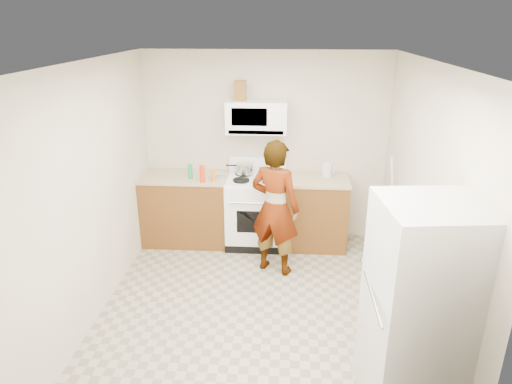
# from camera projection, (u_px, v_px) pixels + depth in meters

# --- Properties ---
(floor) EXTENTS (3.60, 3.60, 0.00)m
(floor) POSITION_uv_depth(u_px,v_px,m) (256.00, 306.00, 4.83)
(floor) COLOR gray
(floor) RESTS_ON ground
(back_wall) EXTENTS (3.20, 0.02, 2.50)m
(back_wall) POSITION_uv_depth(u_px,v_px,m) (265.00, 148.00, 6.06)
(back_wall) COLOR beige
(back_wall) RESTS_ON floor
(right_wall) EXTENTS (0.02, 3.60, 2.50)m
(right_wall) POSITION_uv_depth(u_px,v_px,m) (425.00, 200.00, 4.28)
(right_wall) COLOR beige
(right_wall) RESTS_ON floor
(cabinet_left) EXTENTS (1.12, 0.62, 0.90)m
(cabinet_left) POSITION_uv_depth(u_px,v_px,m) (186.00, 210.00, 6.12)
(cabinet_left) COLOR brown
(cabinet_left) RESTS_ON floor
(counter_left) EXTENTS (1.14, 0.64, 0.03)m
(counter_left) POSITION_uv_depth(u_px,v_px,m) (185.00, 177.00, 5.96)
(counter_left) COLOR tan
(counter_left) RESTS_ON cabinet_left
(cabinet_right) EXTENTS (0.80, 0.62, 0.90)m
(cabinet_right) POSITION_uv_depth(u_px,v_px,m) (315.00, 213.00, 6.02)
(cabinet_right) COLOR brown
(cabinet_right) RESTS_ON floor
(counter_right) EXTENTS (0.82, 0.64, 0.03)m
(counter_right) POSITION_uv_depth(u_px,v_px,m) (317.00, 180.00, 5.85)
(counter_right) COLOR tan
(counter_right) RESTS_ON cabinet_right
(gas_range) EXTENTS (0.76, 0.65, 1.13)m
(gas_range) POSITION_uv_depth(u_px,v_px,m) (256.00, 209.00, 6.05)
(gas_range) COLOR white
(gas_range) RESTS_ON floor
(microwave) EXTENTS (0.76, 0.38, 0.40)m
(microwave) POSITION_uv_depth(u_px,v_px,m) (257.00, 117.00, 5.73)
(microwave) COLOR white
(microwave) RESTS_ON back_wall
(person) EXTENTS (0.69, 0.58, 1.62)m
(person) POSITION_uv_depth(u_px,v_px,m) (275.00, 208.00, 5.25)
(person) COLOR tan
(person) RESTS_ON floor
(fridge) EXTENTS (0.77, 0.77, 1.70)m
(fridge) POSITION_uv_depth(u_px,v_px,m) (420.00, 311.00, 3.33)
(fridge) COLOR #BCBCB8
(fridge) RESTS_ON floor
(kettle) EXTENTS (0.17, 0.17, 0.16)m
(kettle) POSITION_uv_depth(u_px,v_px,m) (327.00, 170.00, 5.92)
(kettle) COLOR silver
(kettle) RESTS_ON counter_right
(jug) EXTENTS (0.14, 0.14, 0.24)m
(jug) POSITION_uv_depth(u_px,v_px,m) (240.00, 91.00, 5.64)
(jug) COLOR brown
(jug) RESTS_ON microwave
(saucepan) EXTENTS (0.27, 0.27, 0.12)m
(saucepan) POSITION_uv_depth(u_px,v_px,m) (245.00, 169.00, 5.97)
(saucepan) COLOR silver
(saucepan) RESTS_ON gas_range
(tray) EXTENTS (0.29, 0.23, 0.05)m
(tray) POSITION_uv_depth(u_px,v_px,m) (264.00, 179.00, 5.75)
(tray) COLOR silver
(tray) RESTS_ON gas_range
(bottle_spray) EXTENTS (0.07, 0.07, 0.22)m
(bottle_spray) POSITION_uv_depth(u_px,v_px,m) (202.00, 174.00, 5.67)
(bottle_spray) COLOR red
(bottle_spray) RESTS_ON counter_left
(bottle_hot_sauce) EXTENTS (0.06, 0.06, 0.16)m
(bottle_hot_sauce) POSITION_uv_depth(u_px,v_px,m) (213.00, 176.00, 5.71)
(bottle_hot_sauce) COLOR orange
(bottle_hot_sauce) RESTS_ON counter_left
(bottle_green_cap) EXTENTS (0.06, 0.06, 0.19)m
(bottle_green_cap) POSITION_uv_depth(u_px,v_px,m) (190.00, 172.00, 5.81)
(bottle_green_cap) COLOR #198B3E
(bottle_green_cap) RESTS_ON counter_left
(pot_lid) EXTENTS (0.30, 0.30, 0.01)m
(pot_lid) POSITION_uv_depth(u_px,v_px,m) (218.00, 177.00, 5.89)
(pot_lid) COLOR white
(pot_lid) RESTS_ON counter_left
(broom) EXTENTS (0.23, 0.22, 1.36)m
(broom) POSITION_uv_depth(u_px,v_px,m) (393.00, 209.00, 5.54)
(broom) COLOR silver
(broom) RESTS_ON floor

